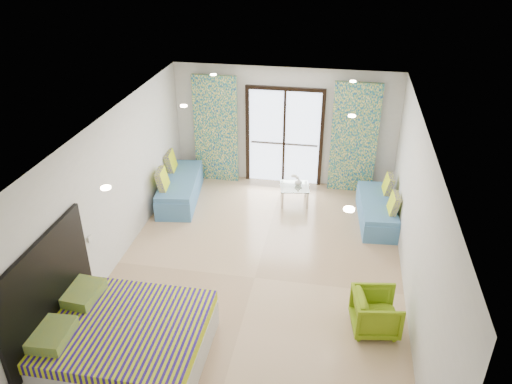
% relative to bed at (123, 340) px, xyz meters
% --- Properties ---
extents(floor, '(5.00, 7.50, 0.01)m').
position_rel_bed_xyz_m(floor, '(1.48, 2.06, -0.32)').
color(floor, '#A18260').
rests_on(floor, ground).
extents(ceiling, '(5.00, 7.50, 0.01)m').
position_rel_bed_xyz_m(ceiling, '(1.48, 2.06, 2.38)').
color(ceiling, silver).
rests_on(ceiling, ground).
extents(wall_back, '(5.00, 0.01, 2.70)m').
position_rel_bed_xyz_m(wall_back, '(1.48, 5.81, 1.03)').
color(wall_back, silver).
rests_on(wall_back, ground).
extents(wall_left, '(0.01, 7.50, 2.70)m').
position_rel_bed_xyz_m(wall_left, '(-1.02, 2.06, 1.03)').
color(wall_left, silver).
rests_on(wall_left, ground).
extents(wall_right, '(0.01, 7.50, 2.70)m').
position_rel_bed_xyz_m(wall_right, '(3.98, 2.06, 1.03)').
color(wall_right, silver).
rests_on(wall_right, ground).
extents(balcony_door, '(1.76, 0.08, 2.28)m').
position_rel_bed_xyz_m(balcony_door, '(1.48, 5.78, 0.94)').
color(balcony_door, black).
rests_on(balcony_door, floor).
extents(balcony_rail, '(1.52, 0.03, 0.04)m').
position_rel_bed_xyz_m(balcony_rail, '(1.48, 5.79, 0.63)').
color(balcony_rail, '#595451').
rests_on(balcony_rail, balcony_door).
extents(curtain_left, '(1.00, 0.10, 2.50)m').
position_rel_bed_xyz_m(curtain_left, '(-0.07, 5.63, 0.93)').
color(curtain_left, white).
rests_on(curtain_left, floor).
extents(curtain_right, '(1.00, 0.10, 2.50)m').
position_rel_bed_xyz_m(curtain_right, '(3.03, 5.63, 0.93)').
color(curtain_right, white).
rests_on(curtain_right, floor).
extents(downlight_a, '(0.12, 0.12, 0.02)m').
position_rel_bed_xyz_m(downlight_a, '(0.08, 0.06, 2.35)').
color(downlight_a, '#FFE0B2').
rests_on(downlight_a, ceiling).
extents(downlight_b, '(0.12, 0.12, 0.02)m').
position_rel_bed_xyz_m(downlight_b, '(2.88, 0.06, 2.35)').
color(downlight_b, '#FFE0B2').
rests_on(downlight_b, ceiling).
extents(downlight_c, '(0.12, 0.12, 0.02)m').
position_rel_bed_xyz_m(downlight_c, '(0.08, 3.06, 2.35)').
color(downlight_c, '#FFE0B2').
rests_on(downlight_c, ceiling).
extents(downlight_d, '(0.12, 0.12, 0.02)m').
position_rel_bed_xyz_m(downlight_d, '(2.88, 3.06, 2.35)').
color(downlight_d, '#FFE0B2').
rests_on(downlight_d, ceiling).
extents(downlight_e, '(0.12, 0.12, 0.02)m').
position_rel_bed_xyz_m(downlight_e, '(0.08, 5.06, 2.35)').
color(downlight_e, '#FFE0B2').
rests_on(downlight_e, ceiling).
extents(downlight_f, '(0.12, 0.12, 0.02)m').
position_rel_bed_xyz_m(downlight_f, '(2.88, 5.06, 2.35)').
color(downlight_f, '#FFE0B2').
rests_on(downlight_f, ceiling).
extents(headboard, '(0.06, 2.10, 1.50)m').
position_rel_bed_xyz_m(headboard, '(-0.98, -0.00, 0.73)').
color(headboard, black).
rests_on(headboard, floor).
extents(switch_plate, '(0.02, 0.10, 0.10)m').
position_rel_bed_xyz_m(switch_plate, '(-0.99, 1.25, 0.73)').
color(switch_plate, silver).
rests_on(switch_plate, wall_left).
extents(bed, '(2.21, 1.81, 0.76)m').
position_rel_bed_xyz_m(bed, '(0.00, 0.00, 0.00)').
color(bed, silver).
rests_on(bed, floor).
extents(daybed_left, '(1.00, 1.99, 0.94)m').
position_rel_bed_xyz_m(daybed_left, '(-0.64, 4.49, -0.03)').
color(daybed_left, teal).
rests_on(daybed_left, floor).
extents(daybed_right, '(0.80, 1.77, 0.85)m').
position_rel_bed_xyz_m(daybed_right, '(3.60, 4.34, -0.06)').
color(daybed_right, teal).
rests_on(daybed_right, floor).
extents(coffee_table, '(0.70, 0.70, 0.70)m').
position_rel_bed_xyz_m(coffee_table, '(1.85, 4.81, 0.04)').
color(coffee_table, silver).
rests_on(coffee_table, floor).
extents(vase, '(0.19, 0.19, 0.16)m').
position_rel_bed_xyz_m(vase, '(1.92, 4.87, 0.16)').
color(vase, white).
rests_on(vase, coffee_table).
extents(armchair, '(0.72, 0.76, 0.69)m').
position_rel_bed_xyz_m(armchair, '(3.46, 1.19, 0.02)').
color(armchair, '#799B14').
rests_on(armchair, floor).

